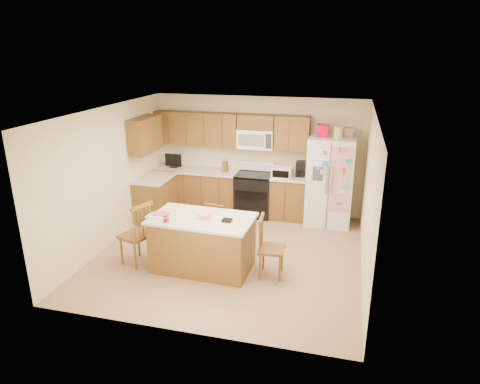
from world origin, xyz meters
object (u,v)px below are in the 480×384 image
(island, at_px, (203,243))
(windsor_chair_left, at_px, (137,235))
(refrigerator, at_px, (330,180))
(windsor_chair_back, at_px, (217,226))
(stove, at_px, (254,194))
(windsor_chair_right, at_px, (270,248))

(island, distance_m, windsor_chair_left, 1.11)
(refrigerator, distance_m, windsor_chair_back, 2.56)
(stove, distance_m, windsor_chair_back, 1.79)
(refrigerator, xyz_separation_m, windsor_chair_left, (-2.97, -2.58, -0.41))
(windsor_chair_back, height_order, windsor_chair_right, windsor_chair_right)
(island, bearing_deg, windsor_chair_right, 2.24)
(windsor_chair_left, bearing_deg, windsor_chair_back, 38.25)
(windsor_chair_left, xyz_separation_m, windsor_chair_right, (2.21, 0.16, -0.05))
(island, bearing_deg, windsor_chair_left, -173.99)
(refrigerator, relative_size, island, 1.19)
(windsor_chair_left, distance_m, windsor_chair_right, 2.22)
(stove, bearing_deg, island, -96.55)
(refrigerator, height_order, windsor_chair_back, refrigerator)
(stove, height_order, windsor_chair_left, stove)
(stove, relative_size, windsor_chair_left, 1.04)
(windsor_chair_right, bearing_deg, stove, 108.13)
(stove, distance_m, refrigerator, 1.63)
(island, xyz_separation_m, windsor_chair_left, (-1.11, -0.12, 0.06))
(island, bearing_deg, windsor_chair_back, 89.25)
(island, distance_m, windsor_chair_right, 1.10)
(windsor_chair_left, bearing_deg, windsor_chair_right, 4.13)
(refrigerator, bearing_deg, windsor_chair_back, -137.40)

